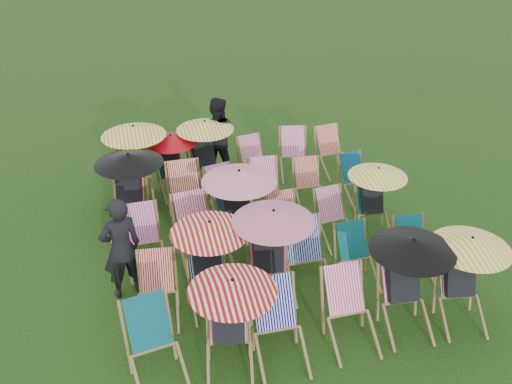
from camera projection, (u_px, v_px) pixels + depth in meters
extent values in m
plane|color=black|center=(266.00, 250.00, 9.45)|extent=(100.00, 100.00, 0.00)
cube|color=#0A6B37|center=(148.00, 322.00, 7.02)|extent=(0.57, 0.45, 0.61)
cube|color=#F3306B|center=(228.00, 317.00, 7.16)|extent=(0.54, 0.44, 0.57)
cube|color=black|center=(228.00, 320.00, 7.12)|extent=(0.47, 0.48, 0.60)
sphere|color=tan|center=(228.00, 295.00, 7.05)|extent=(0.21, 0.21, 0.21)
cylinder|color=black|center=(233.00, 306.00, 6.95)|extent=(0.03, 0.03, 0.70)
cone|color=#B50E09|center=(232.00, 286.00, 6.79)|extent=(1.10, 1.10, 0.17)
cube|color=#070690|center=(274.00, 303.00, 7.31)|extent=(0.53, 0.40, 0.62)
cube|color=#FB3283|center=(344.00, 289.00, 7.58)|extent=(0.51, 0.37, 0.60)
cube|color=#FC3296|center=(400.00, 277.00, 7.80)|extent=(0.52, 0.40, 0.59)
cube|color=black|center=(401.00, 280.00, 7.76)|extent=(0.45, 0.46, 0.62)
sphere|color=tan|center=(401.00, 256.00, 7.68)|extent=(0.22, 0.22, 0.22)
cylinder|color=black|center=(410.00, 265.00, 7.59)|extent=(0.03, 0.03, 0.73)
cone|color=black|center=(413.00, 245.00, 7.42)|extent=(1.14, 1.14, 0.18)
cube|color=red|center=(457.00, 273.00, 7.92)|extent=(0.53, 0.42, 0.57)
cube|color=black|center=(458.00, 276.00, 7.88)|extent=(0.46, 0.47, 0.59)
sphere|color=tan|center=(459.00, 253.00, 7.80)|extent=(0.21, 0.21, 0.21)
cylinder|color=black|center=(467.00, 262.00, 7.72)|extent=(0.03, 0.03, 0.69)
cone|color=yellow|center=(472.00, 243.00, 7.56)|extent=(1.09, 1.09, 0.17)
cube|color=red|center=(157.00, 271.00, 8.00)|extent=(0.50, 0.40, 0.55)
cube|color=#070AA2|center=(206.00, 258.00, 8.19)|extent=(0.49, 0.37, 0.58)
cube|color=black|center=(207.00, 260.00, 8.15)|extent=(0.41, 0.43, 0.61)
sphere|color=tan|center=(204.00, 238.00, 8.08)|extent=(0.21, 0.21, 0.21)
cylinder|color=black|center=(210.00, 246.00, 8.00)|extent=(0.03, 0.03, 0.71)
cone|color=red|center=(210.00, 227.00, 7.83)|extent=(1.11, 1.11, 0.17)
cube|color=#EC2F68|center=(268.00, 249.00, 8.32)|extent=(0.58, 0.47, 0.62)
cube|color=black|center=(268.00, 251.00, 8.28)|extent=(0.50, 0.51, 0.64)
sphere|color=tan|center=(267.00, 228.00, 8.20)|extent=(0.23, 0.23, 0.23)
cylinder|color=black|center=(273.00, 236.00, 8.10)|extent=(0.03, 0.03, 0.75)
cone|color=#D06A85|center=(273.00, 216.00, 7.93)|extent=(1.18, 1.18, 0.18)
cube|color=#071C92|center=(303.00, 239.00, 8.54)|extent=(0.53, 0.40, 0.62)
cube|color=#0A712B|center=(352.00, 240.00, 8.67)|extent=(0.45, 0.33, 0.53)
cube|color=#0B7639|center=(410.00, 233.00, 8.88)|extent=(0.46, 0.36, 0.51)
cube|color=#D92B96|center=(141.00, 223.00, 8.98)|extent=(0.50, 0.37, 0.58)
cube|color=#DB2B64|center=(192.00, 212.00, 9.17)|extent=(0.55, 0.42, 0.62)
cube|color=#096339|center=(234.00, 208.00, 9.26)|extent=(0.59, 0.48, 0.62)
cube|color=black|center=(235.00, 210.00, 9.22)|extent=(0.52, 0.53, 0.65)
sphere|color=tan|center=(232.00, 189.00, 9.13)|extent=(0.23, 0.23, 0.23)
cylinder|color=black|center=(239.00, 195.00, 9.07)|extent=(0.03, 0.03, 0.76)
cone|color=pink|center=(239.00, 176.00, 8.89)|extent=(1.20, 1.20, 0.19)
cube|color=red|center=(282.00, 209.00, 9.41)|extent=(0.46, 0.35, 0.54)
cube|color=#CF295D|center=(330.00, 204.00, 9.60)|extent=(0.47, 0.37, 0.53)
cube|color=#09633C|center=(370.00, 197.00, 9.80)|extent=(0.46, 0.36, 0.52)
cube|color=black|center=(371.00, 199.00, 9.76)|extent=(0.39, 0.41, 0.54)
sphere|color=tan|center=(371.00, 182.00, 9.70)|extent=(0.19, 0.19, 0.19)
cylinder|color=black|center=(376.00, 187.00, 9.62)|extent=(0.03, 0.03, 0.63)
cone|color=yellow|center=(378.00, 172.00, 9.47)|extent=(0.99, 0.99, 0.15)
cube|color=#C10D06|center=(130.00, 188.00, 9.89)|extent=(0.57, 0.47, 0.60)
cube|color=black|center=(129.00, 189.00, 9.85)|extent=(0.50, 0.51, 0.63)
sphere|color=tan|center=(128.00, 170.00, 9.77)|extent=(0.22, 0.22, 0.22)
cylinder|color=black|center=(131.00, 176.00, 9.68)|extent=(0.03, 0.03, 0.74)
cone|color=black|center=(129.00, 159.00, 9.51)|extent=(1.16, 1.16, 0.18)
cube|color=red|center=(184.00, 179.00, 10.13)|extent=(0.52, 0.39, 0.61)
cube|color=#DD2C8E|center=(220.00, 181.00, 10.25)|extent=(0.51, 0.41, 0.54)
cube|color=#DF2C95|center=(263.00, 174.00, 10.39)|extent=(0.51, 0.39, 0.57)
cube|color=red|center=(307.00, 172.00, 10.59)|extent=(0.45, 0.35, 0.51)
cube|color=#096741|center=(352.00, 167.00, 10.75)|extent=(0.47, 0.38, 0.51)
cube|color=#EF2F9D|center=(133.00, 159.00, 10.78)|extent=(0.54, 0.41, 0.62)
cube|color=black|center=(133.00, 161.00, 10.74)|extent=(0.45, 0.47, 0.65)
sphere|color=tan|center=(131.00, 142.00, 10.65)|extent=(0.23, 0.23, 0.23)
cylinder|color=black|center=(135.00, 148.00, 10.57)|extent=(0.03, 0.03, 0.75)
cone|color=#EBAB0C|center=(133.00, 131.00, 10.39)|extent=(1.19, 1.19, 0.18)
cube|color=#0A693F|center=(169.00, 162.00, 10.95)|extent=(0.46, 0.36, 0.50)
cube|color=black|center=(170.00, 163.00, 10.92)|extent=(0.40, 0.41, 0.53)
sphere|color=tan|center=(167.00, 148.00, 10.85)|extent=(0.19, 0.19, 0.19)
cylinder|color=black|center=(172.00, 153.00, 10.79)|extent=(0.03, 0.03, 0.62)
cone|color=#A50911|center=(171.00, 139.00, 10.65)|extent=(0.97, 0.97, 0.15)
cube|color=red|center=(202.00, 152.00, 11.17)|extent=(0.54, 0.44, 0.57)
cube|color=black|center=(203.00, 153.00, 11.13)|extent=(0.47, 0.48, 0.60)
sphere|color=tan|center=(200.00, 136.00, 11.05)|extent=(0.21, 0.21, 0.21)
cylinder|color=black|center=(206.00, 141.00, 10.99)|extent=(0.03, 0.03, 0.70)
cone|color=#DDAB0B|center=(205.00, 125.00, 10.83)|extent=(1.10, 1.10, 0.17)
cube|color=#ED2F80|center=(251.00, 149.00, 11.40)|extent=(0.48, 0.38, 0.52)
cube|color=#E32D9C|center=(293.00, 141.00, 11.61)|extent=(0.53, 0.43, 0.56)
cube|color=red|center=(328.00, 140.00, 11.71)|extent=(0.50, 0.39, 0.55)
imported|color=black|center=(121.00, 248.00, 8.12)|extent=(0.67, 0.53, 1.63)
imported|color=black|center=(217.00, 136.00, 11.38)|extent=(0.98, 0.89, 1.62)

